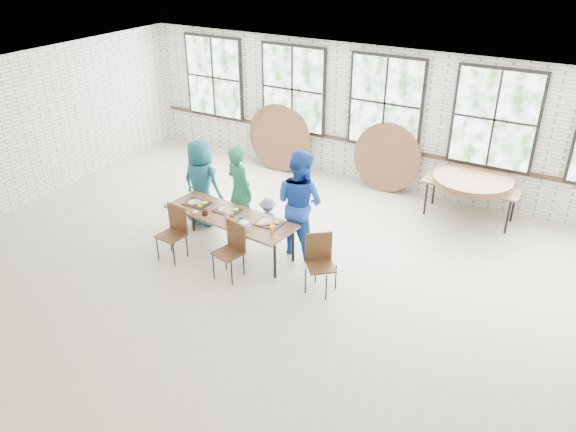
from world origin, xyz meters
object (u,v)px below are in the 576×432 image
at_px(dining_table, 230,218).
at_px(chair_near_right, 232,245).
at_px(chair_near_left, 175,228).
at_px(storage_table, 472,186).

bearing_deg(dining_table, chair_near_right, -46.70).
distance_m(chair_near_left, chair_near_right, 1.19).
bearing_deg(dining_table, storage_table, 51.74).
height_order(dining_table, chair_near_left, chair_near_left).
relative_size(dining_table, chair_near_right, 2.60).
bearing_deg(chair_near_right, chair_near_left, -165.70).
bearing_deg(storage_table, chair_near_left, -134.72).
bearing_deg(chair_near_left, storage_table, 49.94).
relative_size(dining_table, storage_table, 1.37).
height_order(chair_near_left, chair_near_right, same).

